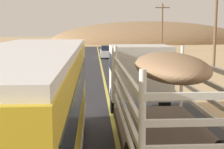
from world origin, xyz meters
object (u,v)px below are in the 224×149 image
at_px(power_pole_mid, 216,16).
at_px(livestock_truck, 148,80).
at_px(car_far, 108,52).
at_px(power_pole_far, 162,26).
at_px(bus, 27,110).

bearing_deg(power_pole_mid, livestock_truck, -117.96).
bearing_deg(car_far, power_pole_mid, -53.97).
relative_size(car_far, power_pole_mid, 0.51).
height_order(car_far, power_pole_far, power_pole_far).
bearing_deg(bus, livestock_truck, 47.39).
distance_m(car_far, power_pole_mid, 15.25).
height_order(bus, power_pole_mid, power_pole_mid).
xyz_separation_m(livestock_truck, power_pole_mid, (8.44, 15.90, 2.85)).
bearing_deg(power_pole_mid, bus, -121.26).
height_order(livestock_truck, car_far, livestock_truck).
xyz_separation_m(bus, power_pole_mid, (11.99, 19.76, 2.90)).
bearing_deg(livestock_truck, power_pole_mid, 62.04).
bearing_deg(power_pole_mid, car_far, 126.03).
bearing_deg(power_pole_mid, power_pole_far, 90.00).
relative_size(car_far, power_pole_far, 0.61).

